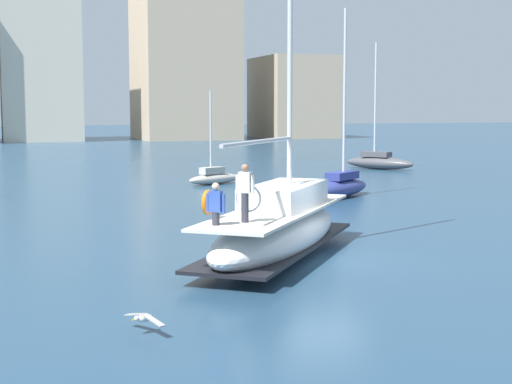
{
  "coord_description": "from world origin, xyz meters",
  "views": [
    {
      "loc": [
        -9.31,
        -20.47,
        4.5
      ],
      "look_at": [
        -1.11,
        2.95,
        1.8
      ],
      "focal_mm": 53.44,
      "sensor_mm": 36.0,
      "label": 1
    }
  ],
  "objects_px": {
    "main_sailboat": "(278,227)",
    "seagull": "(144,318)",
    "moored_cutter_left": "(340,185)",
    "moored_catamaran": "(379,161)",
    "moored_sloop_near": "(214,177)"
  },
  "relations": [
    {
      "from": "moored_catamaran",
      "to": "moored_sloop_near",
      "type": "bearing_deg",
      "value": -154.57
    },
    {
      "from": "moored_cutter_left",
      "to": "seagull",
      "type": "distance_m",
      "value": 24.75
    },
    {
      "from": "main_sailboat",
      "to": "moored_sloop_near",
      "type": "distance_m",
      "value": 22.92
    },
    {
      "from": "moored_catamaran",
      "to": "seagull",
      "type": "bearing_deg",
      "value": -124.52
    },
    {
      "from": "moored_cutter_left",
      "to": "moored_catamaran",
      "type": "bearing_deg",
      "value": 55.7
    },
    {
      "from": "moored_sloop_near",
      "to": "moored_catamaran",
      "type": "bearing_deg",
      "value": 25.43
    },
    {
      "from": "main_sailboat",
      "to": "moored_cutter_left",
      "type": "distance_m",
      "value": 16.23
    },
    {
      "from": "moored_sloop_near",
      "to": "moored_cutter_left",
      "type": "height_order",
      "value": "moored_cutter_left"
    },
    {
      "from": "moored_cutter_left",
      "to": "seagull",
      "type": "relative_size",
      "value": 8.3
    },
    {
      "from": "main_sailboat",
      "to": "seagull",
      "type": "height_order",
      "value": "main_sailboat"
    },
    {
      "from": "moored_catamaran",
      "to": "main_sailboat",
      "type": "bearing_deg",
      "value": -123.34
    },
    {
      "from": "seagull",
      "to": "moored_sloop_near",
      "type": "bearing_deg",
      "value": 71.19
    },
    {
      "from": "moored_sloop_near",
      "to": "moored_catamaran",
      "type": "distance_m",
      "value": 16.62
    },
    {
      "from": "main_sailboat",
      "to": "seagull",
      "type": "relative_size",
      "value": 12.18
    },
    {
      "from": "moored_sloop_near",
      "to": "moored_cutter_left",
      "type": "xyz_separation_m",
      "value": [
        4.17,
        -8.75,
        0.17
      ]
    }
  ]
}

